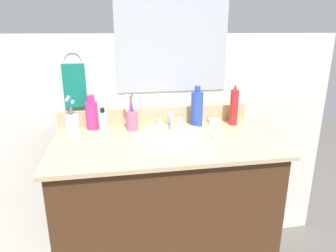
{
  "coord_description": "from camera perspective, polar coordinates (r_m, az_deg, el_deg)",
  "views": [
    {
      "loc": [
        -0.22,
        -1.31,
        1.32
      ],
      "look_at": [
        0.02,
        0.0,
        0.9
      ],
      "focal_mm": 32.47,
      "sensor_mm": 36.0,
      "label": 1
    }
  ],
  "objects": [
    {
      "name": "vanity_cabinet",
      "position": [
        1.61,
        -0.7,
        -16.95
      ],
      "size": [
        0.99,
        0.53,
        0.81
      ],
      "primitive_type": "cube",
      "color": "#4C2D19",
      "rests_on": "ground_plane"
    },
    {
      "name": "countertop",
      "position": [
        1.42,
        -0.76,
        -3.09
      ],
      "size": [
        1.03,
        0.57,
        0.02
      ],
      "primitive_type": "cube",
      "color": "#D1B284",
      "rests_on": "vanity_cabinet"
    },
    {
      "name": "backsplash",
      "position": [
        1.66,
        -2.36,
        1.97
      ],
      "size": [
        1.03,
        0.02,
        0.09
      ],
      "primitive_type": "cube",
      "color": "#D1B284",
      "rests_on": "countertop"
    },
    {
      "name": "back_wall",
      "position": [
        1.79,
        -2.55,
        -4.32
      ],
      "size": [
        2.13,
        0.04,
        1.3
      ],
      "primitive_type": "cube",
      "color": "white",
      "rests_on": "ground_plane"
    },
    {
      "name": "mirror_panel",
      "position": [
        1.66,
        0.83,
        16.15
      ],
      "size": [
        0.6,
        0.01,
        0.56
      ],
      "primitive_type": "cube",
      "color": "#B2BCC6"
    },
    {
      "name": "towel_ring",
      "position": [
        1.64,
        -17.44,
        11.51
      ],
      "size": [
        0.1,
        0.01,
        0.1
      ],
      "primitive_type": "torus",
      "rotation": [
        1.57,
        0.0,
        0.0
      ],
      "color": "silver"
    },
    {
      "name": "hand_towel",
      "position": [
        1.64,
        -17.12,
        7.28
      ],
      "size": [
        0.11,
        0.04,
        0.22
      ],
      "primitive_type": "cube",
      "color": "#147260"
    },
    {
      "name": "sink_basin",
      "position": [
        1.44,
        1.75,
        -3.69
      ],
      "size": [
        0.39,
        0.39,
        0.11
      ],
      "color": "white",
      "rests_on": "countertop"
    },
    {
      "name": "faucet",
      "position": [
        1.6,
        0.32,
        0.73
      ],
      "size": [
        0.16,
        0.1,
        0.08
      ],
      "color": "silver",
      "rests_on": "countertop"
    },
    {
      "name": "bottle_oil_amber",
      "position": [
        1.74,
        12.03,
        2.26
      ],
      "size": [
        0.04,
        0.04,
        0.09
      ],
      "color": "gold",
      "rests_on": "countertop"
    },
    {
      "name": "bottle_spray_red",
      "position": [
        1.66,
        12.29,
        3.62
      ],
      "size": [
        0.04,
        0.04,
        0.22
      ],
      "color": "red",
      "rests_on": "countertop"
    },
    {
      "name": "bottle_shampoo_blue",
      "position": [
        1.62,
        5.46,
        3.34
      ],
      "size": [
        0.06,
        0.06,
        0.21
      ],
      "color": "#2D4CB2",
      "rests_on": "countertop"
    },
    {
      "name": "bottle_soap_pink",
      "position": [
        1.61,
        -14.12,
        2.21
      ],
      "size": [
        0.06,
        0.06,
        0.18
      ],
      "color": "#D8338C",
      "rests_on": "countertop"
    },
    {
      "name": "bottle_gel_clear",
      "position": [
        1.57,
        -12.08,
        0.88
      ],
      "size": [
        0.05,
        0.05,
        0.12
      ],
      "color": "silver",
      "rests_on": "countertop"
    },
    {
      "name": "cup_pink",
      "position": [
        1.56,
        -6.76,
        1.38
      ],
      "size": [
        0.07,
        0.06,
        0.2
      ],
      "color": "#D16693",
      "rests_on": "countertop"
    },
    {
      "name": "cup_white_ceramic",
      "position": [
        1.57,
        -17.55,
        0.46
      ],
      "size": [
        0.07,
        0.09,
        0.19
      ],
      "color": "white",
      "rests_on": "countertop"
    },
    {
      "name": "soap_bar",
      "position": [
        1.7,
        8.65,
        0.98
      ],
      "size": [
        0.06,
        0.04,
        0.02
      ],
      "primitive_type": "cube",
      "color": "white",
      "rests_on": "countertop"
    }
  ]
}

